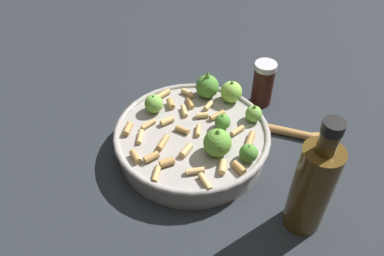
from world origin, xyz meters
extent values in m
plane|color=#23282D|center=(0.00, 0.00, 0.00)|extent=(2.40, 2.40, 0.00)
cylinder|color=#9E9993|center=(0.00, 0.00, 0.02)|extent=(0.27, 0.27, 0.05)
torus|color=#9E9993|center=(0.00, 0.00, 0.05)|extent=(0.28, 0.28, 0.01)
sphere|color=#4C8933|center=(0.03, 0.11, 0.07)|extent=(0.05, 0.05, 0.05)
cone|color=#609E38|center=(0.03, 0.11, 0.09)|extent=(0.02, 0.02, 0.02)
sphere|color=#4C8933|center=(0.09, -0.06, 0.06)|extent=(0.03, 0.03, 0.03)
cone|color=#8CC64C|center=(0.09, -0.06, 0.08)|extent=(0.01, 0.01, 0.01)
sphere|color=#75B247|center=(0.11, 0.03, 0.06)|extent=(0.03, 0.03, 0.03)
cone|color=#609E38|center=(0.11, 0.03, 0.08)|extent=(0.01, 0.01, 0.01)
sphere|color=#609E38|center=(0.04, -0.05, 0.07)|extent=(0.05, 0.05, 0.05)
cone|color=#609E38|center=(0.04, -0.05, 0.09)|extent=(0.02, 0.02, 0.02)
sphere|color=#8CC64C|center=(0.07, 0.09, 0.07)|extent=(0.04, 0.04, 0.04)
cone|color=#609E38|center=(0.07, 0.09, 0.09)|extent=(0.02, 0.02, 0.01)
sphere|color=#75B247|center=(-0.07, 0.06, 0.06)|extent=(0.04, 0.04, 0.04)
cone|color=#4C8933|center=(-0.07, 0.06, 0.08)|extent=(0.01, 0.01, 0.01)
sphere|color=#4C8933|center=(0.05, 0.01, 0.06)|extent=(0.03, 0.03, 0.03)
cone|color=#75B247|center=(0.05, 0.01, 0.07)|extent=(0.02, 0.02, 0.01)
cylinder|color=tan|center=(-0.09, -0.02, 0.05)|extent=(0.01, 0.03, 0.01)
cylinder|color=tan|center=(-0.02, 0.00, 0.05)|extent=(0.03, 0.02, 0.01)
cylinder|color=tan|center=(-0.01, -0.05, 0.05)|extent=(0.02, 0.03, 0.01)
cylinder|color=tan|center=(-0.08, 0.01, 0.05)|extent=(0.03, 0.03, 0.01)
cylinder|color=tan|center=(0.02, 0.04, 0.05)|extent=(0.02, 0.01, 0.01)
cylinder|color=tan|center=(0.05, -0.09, 0.05)|extent=(0.02, 0.03, 0.01)
cylinder|color=tan|center=(-0.01, 0.11, 0.05)|extent=(0.03, 0.03, 0.01)
cylinder|color=tan|center=(-0.05, -0.03, 0.05)|extent=(0.02, 0.03, 0.01)
cylinder|color=tan|center=(-0.09, -0.07, 0.05)|extent=(0.02, 0.03, 0.01)
cylinder|color=tan|center=(-0.06, 0.10, 0.05)|extent=(0.03, 0.03, 0.01)
cylinder|color=tan|center=(0.10, -0.02, 0.05)|extent=(0.02, 0.04, 0.01)
cylinder|color=tan|center=(0.01, -0.10, 0.05)|extent=(0.03, 0.02, 0.01)
cylinder|color=tan|center=(0.01, 0.00, 0.05)|extent=(0.01, 0.03, 0.01)
cylinder|color=tan|center=(-0.04, 0.07, 0.05)|extent=(0.02, 0.03, 0.01)
cylinder|color=tan|center=(-0.07, -0.07, 0.05)|extent=(0.03, 0.03, 0.01)
cylinder|color=tan|center=(0.08, 0.00, 0.05)|extent=(0.03, 0.03, 0.01)
cylinder|color=tan|center=(-0.04, -0.08, 0.05)|extent=(0.03, 0.02, 0.01)
cylinder|color=tan|center=(-0.06, -0.10, 0.05)|extent=(0.01, 0.03, 0.01)
cylinder|color=tan|center=(-0.12, 0.00, 0.05)|extent=(0.02, 0.03, 0.01)
cylinder|color=tan|center=(0.05, 0.04, 0.05)|extent=(0.03, 0.03, 0.01)
cylinder|color=tan|center=(0.03, 0.07, 0.05)|extent=(0.02, 0.02, 0.01)
cylinder|color=tan|center=(-0.05, 0.02, 0.05)|extent=(0.03, 0.02, 0.01)
cylinder|color=tan|center=(0.08, -0.09, 0.05)|extent=(0.02, 0.03, 0.01)
cylinder|color=tan|center=(-0.01, 0.08, 0.05)|extent=(0.02, 0.03, 0.01)
cylinder|color=tan|center=(0.02, -0.12, 0.05)|extent=(0.02, 0.03, 0.01)
cylinder|color=tan|center=(-0.02, 0.05, 0.05)|extent=(0.02, 0.03, 0.01)
cylinder|color=#33140F|center=(0.14, 0.14, 0.04)|extent=(0.04, 0.04, 0.09)
cylinder|color=silver|center=(0.14, 0.14, 0.09)|extent=(0.04, 0.04, 0.01)
cylinder|color=#4C3814|center=(0.18, -0.15, 0.08)|extent=(0.06, 0.06, 0.16)
cylinder|color=#4C3814|center=(0.18, -0.15, 0.18)|extent=(0.03, 0.03, 0.04)
cylinder|color=black|center=(0.18, -0.15, 0.20)|extent=(0.03, 0.03, 0.02)
cylinder|color=#9E703D|center=(0.15, 0.05, 0.01)|extent=(0.16, 0.06, 0.02)
ellipsoid|color=#9E703D|center=(0.25, 0.02, 0.01)|extent=(0.06, 0.05, 0.01)
camera|label=1|loc=(0.01, -0.49, 0.52)|focal=35.44mm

